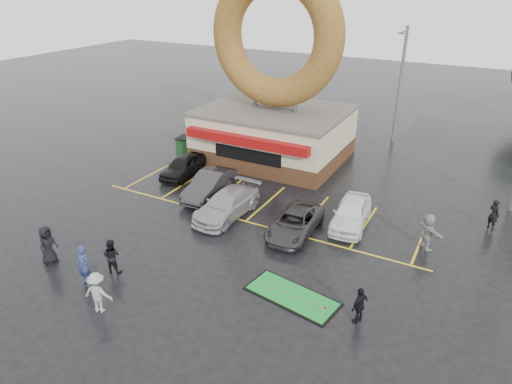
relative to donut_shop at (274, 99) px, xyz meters
The scene contains 18 objects.
ground 14.04m from the donut_shop, 76.98° to the right, with size 120.00×120.00×0.00m, color black.
donut_shop is the anchor object (origin of this frame).
streetlight_left 9.87m from the donut_shop, 135.22° to the left, with size 0.40×2.21×9.00m.
streetlight_mid 10.59m from the donut_shop, 48.62° to the left, with size 0.40×2.21×9.00m.
car_black 8.08m from the donut_shop, 122.89° to the right, with size 1.66×4.13×1.41m, color black.
car_dgrey 8.66m from the donut_shop, 93.98° to the right, with size 1.60×4.60×1.52m, color #2B2B2D.
car_silver 10.33m from the donut_shop, 79.61° to the right, with size 2.02×4.96×1.44m, color #A2A2A7.
car_grey 11.80m from the donut_shop, 57.97° to the right, with size 2.06×4.46×1.24m, color #323235.
car_white 11.56m from the donut_shop, 41.10° to the right, with size 1.76×4.39×1.49m, color white.
person_blue 18.23m from the donut_shop, 91.33° to the right, with size 0.71×0.47×1.95m, color navy.
person_blackjkt 16.98m from the donut_shop, 90.19° to the right, with size 0.82×0.64×1.69m, color black.
person_hoodie 19.28m from the donut_shop, 85.61° to the right, with size 1.18×0.68×1.83m, color gray.
person_bystander 18.10m from the donut_shop, 100.47° to the right, with size 0.95×0.62×1.94m, color black.
person_cameraman 18.53m from the donut_shop, 53.04° to the right, with size 0.94×0.39×1.61m, color black.
person_walker_near 14.92m from the donut_shop, 31.91° to the right, with size 1.78×0.57×1.92m, color gray.
person_walker_far 16.00m from the donut_shop, 14.55° to the right, with size 0.62×0.41×1.71m, color black.
dumpster 7.37m from the donut_shop, 156.23° to the right, with size 1.80×1.20×1.30m, color #1A451D.
putting_green 17.01m from the donut_shop, 60.90° to the right, with size 4.26×2.37×0.51m.
Camera 1 is at (11.04, -15.89, 12.49)m, focal length 32.00 mm.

